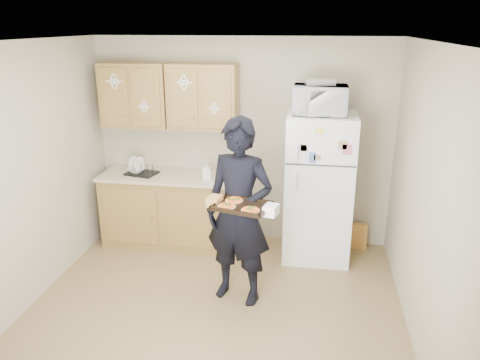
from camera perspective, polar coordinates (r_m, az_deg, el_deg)
name	(u,v)px	position (r m, az deg, el deg)	size (l,w,h in m)	color
floor	(212,316)	(4.62, -3.41, -16.25)	(3.60, 3.60, 0.00)	brown
ceiling	(206,42)	(3.79, -4.16, 16.45)	(3.60, 3.60, 0.00)	white
wall_back	(242,143)	(5.73, 0.23, 4.59)	(3.60, 0.04, 2.50)	#AAA18A
wall_front	(130,315)	(2.50, -13.23, -15.71)	(3.60, 0.04, 2.50)	#AAA18A
wall_left	(19,182)	(4.76, -25.38, -0.21)	(0.04, 3.60, 2.50)	#AAA18A
wall_right	(428,205)	(4.06, 21.93, -2.85)	(0.04, 3.60, 2.50)	#AAA18A
refrigerator	(319,187)	(5.43, 9.57, -0.90)	(0.75, 0.70, 1.70)	white
base_cabinet	(170,210)	(5.88, -8.49, -3.66)	(1.60, 0.60, 0.86)	olive
countertop	(169,176)	(5.73, -8.71, 0.51)	(1.64, 0.64, 0.04)	#B8AC8D
upper_cab_left	(136,95)	(5.77, -12.61, 10.07)	(0.80, 0.33, 0.75)	olive
upper_cab_right	(203,97)	(5.52, -4.54, 10.09)	(0.80, 0.33, 0.75)	olive
cereal_box	(358,236)	(5.94, 14.21, -6.67)	(0.20, 0.07, 0.32)	#E4A450
person	(239,213)	(4.47, -0.12, -4.01)	(0.67, 0.44, 1.84)	black
baking_tray	(242,206)	(4.12, 0.25, -3.25)	(0.48, 0.35, 0.04)	black
pizza_front_left	(227,206)	(4.09, -1.64, -3.17)	(0.16, 0.16, 0.02)	orange
pizza_front_right	(250,210)	(4.01, 1.27, -3.65)	(0.16, 0.16, 0.02)	orange
pizza_back_left	(234,200)	(4.23, -0.71, -2.43)	(0.16, 0.16, 0.02)	orange
microwave	(320,100)	(5.13, 9.73, 9.59)	(0.57, 0.39, 0.31)	white
foil_pan	(320,82)	(5.14, 9.71, 11.74)	(0.30, 0.21, 0.06)	silver
dish_rack	(142,168)	(5.77, -11.91, 1.39)	(0.35, 0.27, 0.14)	black
bowl	(136,170)	(5.80, -12.54, 1.15)	(0.20, 0.20, 0.05)	silver
soap_bottle	(207,171)	(5.45, -4.09, 1.12)	(0.10, 0.10, 0.21)	white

